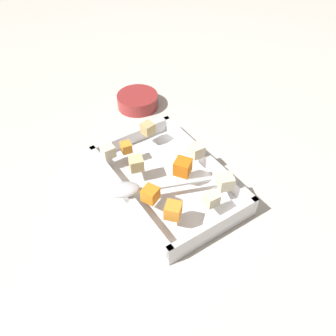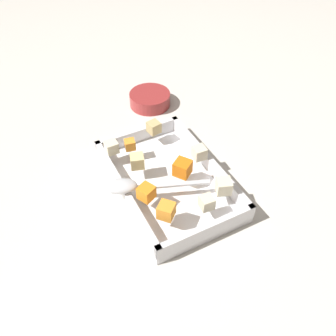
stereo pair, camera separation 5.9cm
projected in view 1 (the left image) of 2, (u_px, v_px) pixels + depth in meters
ground_plane at (170, 194)px, 0.79m from camera, size 4.00×4.00×0.00m
baking_dish at (168, 182)px, 0.79m from camera, size 0.33×0.22×0.05m
carrot_chunk_corner_ne at (184, 168)px, 0.75m from camera, size 0.05×0.05×0.03m
carrot_chunk_near_left at (150, 194)px, 0.71m from camera, size 0.04×0.04×0.03m
carrot_chunk_far_left at (173, 210)px, 0.68m from camera, size 0.04×0.04×0.03m
carrot_chunk_rim_edge at (126, 147)px, 0.81m from camera, size 0.03×0.03×0.02m
potato_chunk_mid_left at (226, 182)px, 0.73m from camera, size 0.04×0.04×0.03m
potato_chunk_near_right at (212, 199)px, 0.70m from camera, size 0.03×0.03×0.03m
potato_chunk_front_center at (136, 163)px, 0.77m from camera, size 0.04×0.04×0.03m
potato_chunk_far_right at (197, 151)px, 0.80m from camera, size 0.03×0.03×0.03m
potato_chunk_corner_nw at (148, 128)px, 0.85m from camera, size 0.03×0.03×0.03m
potato_chunk_heap_top at (108, 151)px, 0.80m from camera, size 0.03×0.03×0.03m
serving_spoon at (130, 189)px, 0.72m from camera, size 0.10×0.21×0.02m
small_prep_bowl at (138, 101)px, 1.01m from camera, size 0.11×0.11×0.04m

